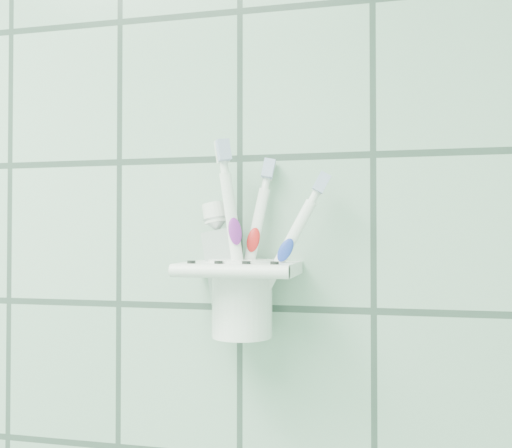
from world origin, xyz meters
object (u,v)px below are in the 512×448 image
(cup, at_px, (242,295))
(toothbrush_pink, at_px, (247,232))
(toothbrush_blue, at_px, (235,239))
(toothbrush_orange, at_px, (243,241))
(holder_bracket, at_px, (240,270))
(toothpaste_tube, at_px, (233,255))

(cup, bearing_deg, toothbrush_pink, -46.74)
(cup, relative_size, toothbrush_blue, 0.43)
(toothbrush_orange, bearing_deg, holder_bracket, 115.66)
(holder_bracket, distance_m, cup, 0.03)
(holder_bracket, relative_size, toothbrush_orange, 0.66)
(cup, bearing_deg, holder_bracket, -102.90)
(cup, relative_size, toothbrush_orange, 0.45)
(toothbrush_blue, bearing_deg, holder_bracket, 19.49)
(holder_bracket, relative_size, toothbrush_blue, 0.63)
(cup, relative_size, toothpaste_tube, 0.57)
(holder_bracket, xyz_separation_m, toothbrush_blue, (-0.01, -0.00, 0.04))
(toothbrush_orange, bearing_deg, toothbrush_blue, 149.57)
(toothbrush_pink, bearing_deg, cup, 99.13)
(toothbrush_blue, relative_size, toothpaste_tube, 1.32)
(toothbrush_orange, bearing_deg, toothbrush_pink, 27.29)
(toothbrush_blue, distance_m, toothpaste_tube, 0.02)
(holder_bracket, height_order, toothpaste_tube, toothpaste_tube)
(toothpaste_tube, bearing_deg, toothbrush_pink, -29.65)
(toothbrush_blue, bearing_deg, toothpaste_tube, 108.85)
(toothbrush_blue, xyz_separation_m, toothbrush_orange, (0.01, -0.00, -0.00))
(toothbrush_pink, bearing_deg, holder_bracket, 120.00)
(holder_bracket, xyz_separation_m, toothbrush_pink, (0.01, -0.00, 0.04))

